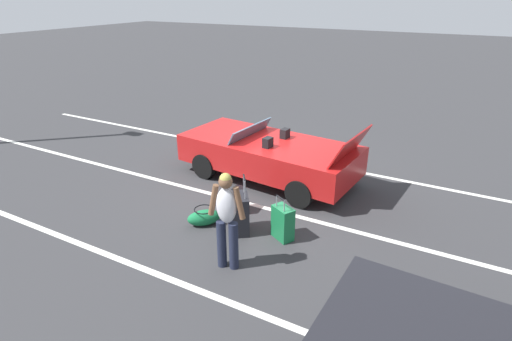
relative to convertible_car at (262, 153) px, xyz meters
name	(u,v)px	position (x,y,z in m)	size (l,w,h in m)	color
ground_plane	(268,178)	(-0.20, 0.02, -0.59)	(80.00, 80.00, 0.00)	#333335
lot_line_near	(291,159)	(-0.20, -1.34, -0.59)	(18.00, 0.12, 0.01)	silver
lot_line_mid	(240,201)	(-0.20, 1.36, -0.59)	(18.00, 0.12, 0.01)	silver
lot_line_far	(153,273)	(-0.20, 4.06, -0.59)	(18.00, 0.12, 0.01)	silver
convertible_car	(262,153)	(0.00, 0.00, 0.00)	(4.34, 2.16, 1.51)	red
suitcase_large_black	(240,214)	(-0.80, 2.35, -0.22)	(0.50, 0.55, 1.10)	black
suitcase_medium_bright	(283,223)	(-1.57, 2.18, -0.28)	(0.47, 0.40, 0.85)	#19723F
suitcase_small_carryon	(238,200)	(-0.36, 1.72, -0.34)	(0.22, 0.35, 0.50)	black
duffel_bag	(204,217)	(-0.07, 2.47, -0.43)	(0.67, 0.66, 0.34)	#19723F
traveler_person	(227,216)	(-1.15, 3.35, 0.34)	(0.61, 0.29, 1.65)	#1E2338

